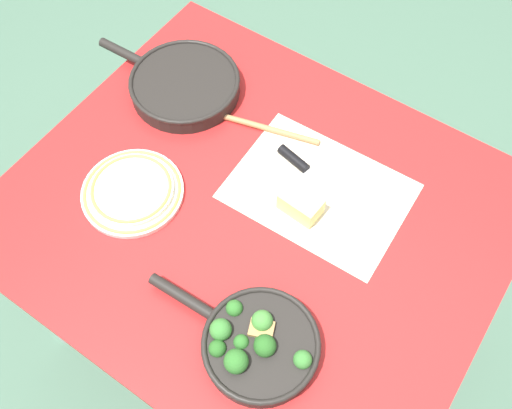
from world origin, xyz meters
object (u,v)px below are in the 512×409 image
wooden_spoon (230,118)px  cheese_block (301,204)px  skillet_eggs (184,84)px  skillet_broccoli (257,343)px  grater_knife (309,173)px  dinner_plate_stack (132,191)px

wooden_spoon → cheese_block: cheese_block is taller
skillet_eggs → cheese_block: cheese_block is taller
skillet_broccoli → cheese_block: (0.10, -0.31, -0.00)m
grater_knife → skillet_eggs: bearing=-174.2°
wooden_spoon → dinner_plate_stack: 0.31m
skillet_eggs → grater_knife: 0.40m
skillet_broccoli → skillet_eggs: size_ratio=0.93×
skillet_broccoli → skillet_eggs: (0.53, -0.45, -0.00)m
grater_knife → cheese_block: bearing=-58.6°
grater_knife → dinner_plate_stack: 0.41m
skillet_broccoli → grater_knife: bearing=-74.4°
grater_knife → dinner_plate_stack: size_ratio=1.19×
wooden_spoon → dinner_plate_stack: bearing=63.7°
wooden_spoon → skillet_broccoli: bearing=115.9°
skillet_eggs → grater_knife: bearing=172.4°
skillet_eggs → dinner_plate_stack: (-0.09, 0.31, -0.01)m
skillet_broccoli → wooden_spoon: bearing=-51.3°
grater_knife → cheese_block: size_ratio=2.91×
skillet_eggs → grater_knife: skillet_eggs is taller
dinner_plate_stack → cheese_block: bearing=-152.3°
skillet_broccoli → cheese_block: 0.33m
wooden_spoon → grater_knife: grater_knife is taller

